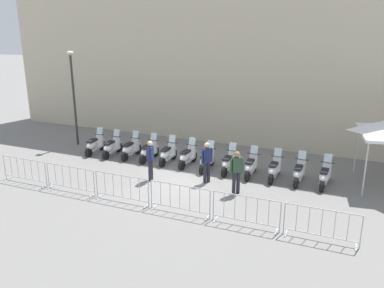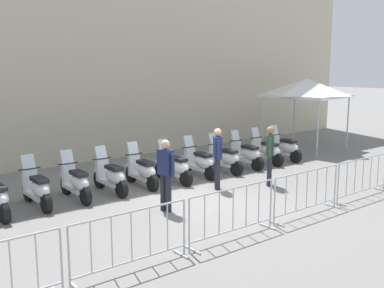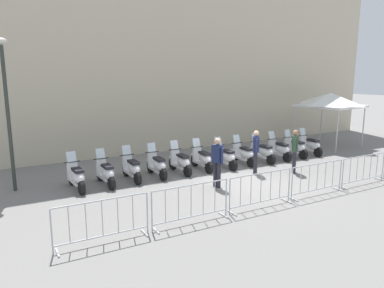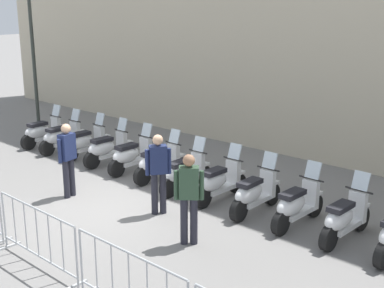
{
  "view_description": "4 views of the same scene",
  "coord_description": "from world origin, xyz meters",
  "px_view_note": "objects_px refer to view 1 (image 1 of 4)",
  "views": [
    {
      "loc": [
        4.37,
        -14.48,
        6.3
      ],
      "look_at": [
        0.14,
        1.64,
        1.22
      ],
      "focal_mm": 36.84,
      "sensor_mm": 36.0,
      "label": 1
    },
    {
      "loc": [
        -8.34,
        -7.6,
        3.47
      ],
      "look_at": [
        1.51,
        1.76,
        1.07
      ],
      "focal_mm": 42.23,
      "sensor_mm": 36.0,
      "label": 2
    },
    {
      "loc": [
        -9.22,
        -9.0,
        3.88
      ],
      "look_at": [
        -0.81,
        2.01,
        1.17
      ],
      "focal_mm": 33.56,
      "sensor_mm": 36.0,
      "label": 3
    },
    {
      "loc": [
        7.41,
        -7.7,
        4.3
      ],
      "look_at": [
        0.9,
        1.93,
        1.16
      ],
      "focal_mm": 48.23,
      "sensor_mm": 36.0,
      "label": 4
    }
  ],
  "objects_px": {
    "motorcycle_6": "(206,161)",
    "motorcycle_4": "(167,154)",
    "motorcycle_2": "(130,149)",
    "motorcycle_9": "(274,170)",
    "motorcycle_10": "(299,173)",
    "motorcycle_11": "(325,176)",
    "motorcycle_8": "(251,167)",
    "officer_near_row_end": "(236,170)",
    "barrier_segment_2": "(122,189)",
    "street_lamp": "(73,88)",
    "motorcycle_5": "(187,157)",
    "motorcycle_3": "(148,152)",
    "motorcycle_1": "(111,147)",
    "motorcycle_0": "(94,145)",
    "barrier_segment_5": "(321,225)",
    "officer_by_barriers": "(150,158)",
    "barrier_segment_4": "(246,211)",
    "barrier_segment_3": "(180,199)",
    "officer_mid_plaza": "(207,160)",
    "barrier_segment_1": "(71,179)",
    "motorcycle_7": "(228,163)",
    "barrier_segment_0": "(25,171)"
  },
  "relations": [
    {
      "from": "motorcycle_8",
      "to": "barrier_segment_4",
      "type": "distance_m",
      "value": 4.42
    },
    {
      "from": "motorcycle_5",
      "to": "barrier_segment_3",
      "type": "height_order",
      "value": "motorcycle_5"
    },
    {
      "from": "barrier_segment_1",
      "to": "barrier_segment_4",
      "type": "xyz_separation_m",
      "value": [
        6.95,
        -1.01,
        0.0
      ]
    },
    {
      "from": "motorcycle_3",
      "to": "motorcycle_8",
      "type": "height_order",
      "value": "same"
    },
    {
      "from": "motorcycle_10",
      "to": "motorcycle_7",
      "type": "bearing_deg",
      "value": 171.64
    },
    {
      "from": "motorcycle_6",
      "to": "motorcycle_9",
      "type": "xyz_separation_m",
      "value": [
        3.01,
        -0.39,
        0.0
      ]
    },
    {
      "from": "motorcycle_0",
      "to": "officer_near_row_end",
      "type": "distance_m",
      "value": 8.29
    },
    {
      "from": "motorcycle_2",
      "to": "barrier_segment_5",
      "type": "distance_m",
      "value": 10.39
    },
    {
      "from": "motorcycle_1",
      "to": "officer_mid_plaza",
      "type": "distance_m",
      "value": 5.76
    },
    {
      "from": "barrier_segment_3",
      "to": "street_lamp",
      "type": "xyz_separation_m",
      "value": [
        -7.73,
        6.46,
        2.55
      ]
    },
    {
      "from": "motorcycle_1",
      "to": "motorcycle_9",
      "type": "height_order",
      "value": "same"
    },
    {
      "from": "motorcycle_7",
      "to": "motorcycle_9",
      "type": "bearing_deg",
      "value": -8.87
    },
    {
      "from": "motorcycle_0",
      "to": "motorcycle_6",
      "type": "distance_m",
      "value": 6.06
    },
    {
      "from": "motorcycle_0",
      "to": "motorcycle_4",
      "type": "xyz_separation_m",
      "value": [
        4.02,
        -0.44,
        0.0
      ]
    },
    {
      "from": "motorcycle_1",
      "to": "officer_near_row_end",
      "type": "bearing_deg",
      "value": -23.94
    },
    {
      "from": "motorcycle_1",
      "to": "motorcycle_2",
      "type": "height_order",
      "value": "same"
    },
    {
      "from": "motorcycle_9",
      "to": "motorcycle_6",
      "type": "bearing_deg",
      "value": 172.64
    },
    {
      "from": "motorcycle_6",
      "to": "motorcycle_11",
      "type": "xyz_separation_m",
      "value": [
        5.01,
        -0.65,
        0.0
      ]
    },
    {
      "from": "motorcycle_9",
      "to": "motorcycle_10",
      "type": "xyz_separation_m",
      "value": [
        1.0,
        -0.13,
        0.0
      ]
    },
    {
      "from": "barrier_segment_3",
      "to": "barrier_segment_5",
      "type": "bearing_deg",
      "value": -8.27
    },
    {
      "from": "motorcycle_7",
      "to": "barrier_segment_5",
      "type": "xyz_separation_m",
      "value": [
        3.66,
        -4.95,
        0.07
      ]
    },
    {
      "from": "motorcycle_2",
      "to": "officer_mid_plaza",
      "type": "relative_size",
      "value": 1.0
    },
    {
      "from": "motorcycle_9",
      "to": "motorcycle_3",
      "type": "bearing_deg",
      "value": 170.9
    },
    {
      "from": "motorcycle_1",
      "to": "motorcycle_5",
      "type": "bearing_deg",
      "value": -6.26
    },
    {
      "from": "motorcycle_8",
      "to": "officer_near_row_end",
      "type": "distance_m",
      "value": 2.04
    },
    {
      "from": "motorcycle_10",
      "to": "motorcycle_8",
      "type": "bearing_deg",
      "value": 173.18
    },
    {
      "from": "motorcycle_7",
      "to": "barrier_segment_5",
      "type": "height_order",
      "value": "motorcycle_7"
    },
    {
      "from": "motorcycle_10",
      "to": "officer_mid_plaza",
      "type": "xyz_separation_m",
      "value": [
        -3.68,
        -0.87,
        0.53
      ]
    },
    {
      "from": "motorcycle_2",
      "to": "barrier_segment_0",
      "type": "relative_size",
      "value": 0.77
    },
    {
      "from": "motorcycle_5",
      "to": "motorcycle_6",
      "type": "height_order",
      "value": "same"
    },
    {
      "from": "motorcycle_6",
      "to": "motorcycle_4",
      "type": "bearing_deg",
      "value": 167.68
    },
    {
      "from": "motorcycle_3",
      "to": "motorcycle_0",
      "type": "bearing_deg",
      "value": 174.33
    },
    {
      "from": "motorcycle_5",
      "to": "barrier_segment_5",
      "type": "xyz_separation_m",
      "value": [
        5.66,
        -5.32,
        0.07
      ]
    },
    {
      "from": "motorcycle_3",
      "to": "motorcycle_8",
      "type": "relative_size",
      "value": 1.0
    },
    {
      "from": "motorcycle_2",
      "to": "motorcycle_5",
      "type": "height_order",
      "value": "same"
    },
    {
      "from": "barrier_segment_5",
      "to": "officer_by_barriers",
      "type": "xyz_separation_m",
      "value": [
        -6.67,
        3.27,
        0.45
      ]
    },
    {
      "from": "motorcycle_3",
      "to": "motorcycle_10",
      "type": "bearing_deg",
      "value": -8.85
    },
    {
      "from": "motorcycle_1",
      "to": "motorcycle_3",
      "type": "height_order",
      "value": "same"
    },
    {
      "from": "motorcycle_6",
      "to": "street_lamp",
      "type": "bearing_deg",
      "value": 164.64
    },
    {
      "from": "barrier_segment_5",
      "to": "motorcycle_8",
      "type": "bearing_deg",
      "value": 119.35
    },
    {
      "from": "motorcycle_2",
      "to": "motorcycle_4",
      "type": "bearing_deg",
      "value": -8.19
    },
    {
      "from": "street_lamp",
      "to": "motorcycle_4",
      "type": "bearing_deg",
      "value": -16.4
    },
    {
      "from": "motorcycle_1",
      "to": "barrier_segment_4",
      "type": "relative_size",
      "value": 0.77
    },
    {
      "from": "barrier_segment_5",
      "to": "officer_mid_plaza",
      "type": "height_order",
      "value": "officer_mid_plaza"
    },
    {
      "from": "motorcycle_3",
      "to": "motorcycle_5",
      "type": "height_order",
      "value": "same"
    },
    {
      "from": "motorcycle_2",
      "to": "motorcycle_5",
      "type": "xyz_separation_m",
      "value": [
        3.0,
        -0.42,
        0.0
      ]
    },
    {
      "from": "motorcycle_0",
      "to": "barrier_segment_4",
      "type": "bearing_deg",
      "value": -33.63
    },
    {
      "from": "motorcycle_0",
      "to": "officer_by_barriers",
      "type": "xyz_separation_m",
      "value": [
        4.0,
        -2.62,
        0.53
      ]
    },
    {
      "from": "street_lamp",
      "to": "officer_by_barriers",
      "type": "xyz_separation_m",
      "value": [
        5.69,
        -3.87,
        -2.1
      ]
    },
    {
      "from": "motorcycle_2",
      "to": "barrier_segment_2",
      "type": "xyz_separation_m",
      "value": [
        1.7,
        -4.73,
        0.07
      ]
    }
  ]
}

